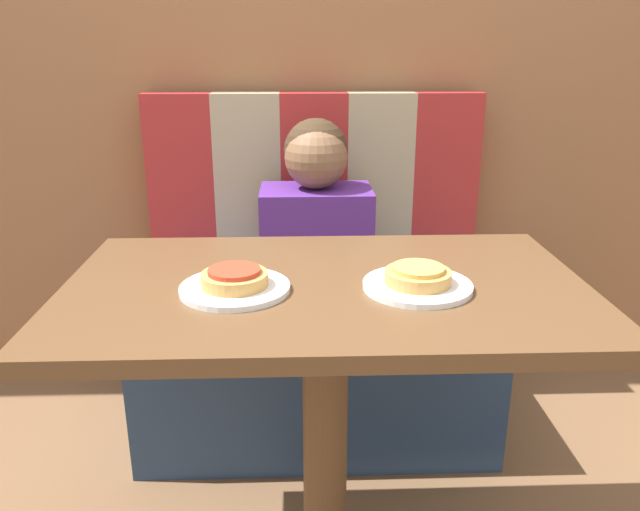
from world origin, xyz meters
TOP-DOWN VIEW (x-y plane):
  - wall_back at (0.00, 0.98)m, footprint 7.00×0.05m
  - booth_seat at (0.00, 0.64)m, footprint 1.10×0.58m
  - booth_backrest at (-0.00, 0.88)m, footprint 1.10×0.10m
  - dining_table at (0.00, 0.00)m, footprint 1.07×0.65m
  - person at (0.00, 0.64)m, footprint 0.34×0.23m
  - plate_left at (-0.18, -0.04)m, footprint 0.22×0.22m
  - plate_right at (0.18, -0.04)m, footprint 0.22×0.22m
  - pizza_left at (-0.18, -0.04)m, footprint 0.13×0.13m
  - pizza_right at (0.18, -0.04)m, footprint 0.13×0.13m

SIDE VIEW (x-z plane):
  - booth_seat at x=0.00m, z-range 0.00..0.43m
  - dining_table at x=0.00m, z-range 0.28..1.04m
  - person at x=0.00m, z-range 0.42..1.01m
  - booth_backrest at x=0.00m, z-range 0.43..1.08m
  - plate_left at x=-0.18m, z-range 0.76..0.77m
  - plate_right at x=0.18m, z-range 0.76..0.77m
  - pizza_left at x=-0.18m, z-range 0.77..0.81m
  - pizza_right at x=0.18m, z-range 0.77..0.81m
  - wall_back at x=0.00m, z-range 0.00..2.60m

